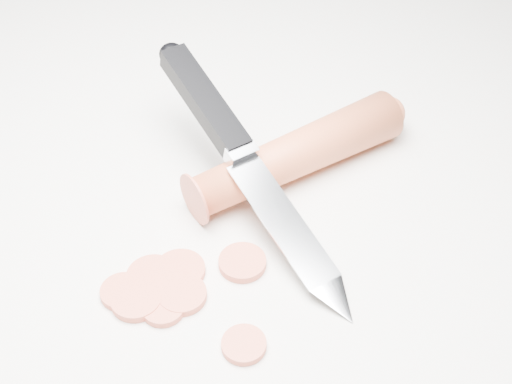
% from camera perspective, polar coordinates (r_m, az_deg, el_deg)
% --- Properties ---
extents(ground, '(2.40, 2.40, 0.00)m').
position_cam_1_polar(ground, '(0.56, -3.03, -4.25)').
color(ground, silver).
rests_on(ground, ground).
extents(carrot, '(0.15, 0.18, 0.04)m').
position_cam_1_polar(carrot, '(0.60, 3.28, 3.06)').
color(carrot, '#CA512B').
rests_on(carrot, ground).
extents(carrot_slice_0, '(0.04, 0.04, 0.01)m').
position_cam_1_polar(carrot_slice_0, '(0.53, -9.55, -8.48)').
color(carrot_slice_0, '#CE5138').
rests_on(carrot_slice_0, ground).
extents(carrot_slice_1, '(0.03, 0.03, 0.01)m').
position_cam_1_polar(carrot_slice_1, '(0.53, -10.62, -7.85)').
color(carrot_slice_1, '#CE5138').
rests_on(carrot_slice_1, ground).
extents(carrot_slice_2, '(0.04, 0.04, 0.01)m').
position_cam_1_polar(carrot_slice_2, '(0.54, -8.29, -6.70)').
color(carrot_slice_2, '#CE5138').
rests_on(carrot_slice_2, ground).
extents(carrot_slice_3, '(0.03, 0.03, 0.01)m').
position_cam_1_polar(carrot_slice_3, '(0.52, -7.43, -9.19)').
color(carrot_slice_3, '#CE5138').
rests_on(carrot_slice_3, ground).
extents(carrot_slice_4, '(0.04, 0.04, 0.01)m').
position_cam_1_polar(carrot_slice_4, '(0.54, -1.10, -5.67)').
color(carrot_slice_4, '#CE5138').
rests_on(carrot_slice_4, ground).
extents(carrot_slice_5, '(0.04, 0.04, 0.01)m').
position_cam_1_polar(carrot_slice_5, '(0.54, -6.11, -6.23)').
color(carrot_slice_5, '#CE5138').
rests_on(carrot_slice_5, ground).
extents(carrot_slice_6, '(0.03, 0.03, 0.01)m').
position_cam_1_polar(carrot_slice_6, '(0.50, -0.98, -12.12)').
color(carrot_slice_6, '#CE5138').
rests_on(carrot_slice_6, ground).
extents(carrot_slice_7, '(0.04, 0.04, 0.01)m').
position_cam_1_polar(carrot_slice_7, '(0.52, -5.92, -8.17)').
color(carrot_slice_7, '#CE5138').
rests_on(carrot_slice_7, ground).
extents(kitchen_knife, '(0.23, 0.20, 0.09)m').
position_cam_1_polar(kitchen_knife, '(0.55, -0.33, 2.08)').
color(kitchen_knife, '#B8BABF').
rests_on(kitchen_knife, ground).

